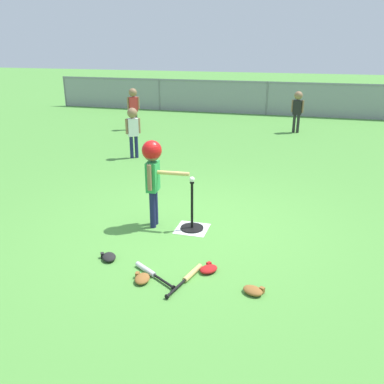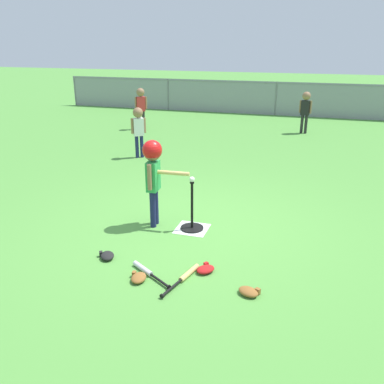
# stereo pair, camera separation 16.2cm
# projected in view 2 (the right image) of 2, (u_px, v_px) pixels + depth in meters

# --- Properties ---
(ground_plane) EXTENTS (60.00, 60.00, 0.00)m
(ground_plane) POSITION_uv_depth(u_px,v_px,m) (196.00, 227.00, 5.79)
(ground_plane) COLOR #51933D
(home_plate) EXTENTS (0.44, 0.44, 0.01)m
(home_plate) POSITION_uv_depth(u_px,v_px,m) (192.00, 229.00, 5.72)
(home_plate) COLOR white
(home_plate) RESTS_ON ground_plane
(batting_tee) EXTENTS (0.32, 0.32, 0.69)m
(batting_tee) POSITION_uv_depth(u_px,v_px,m) (192.00, 222.00, 5.68)
(batting_tee) COLOR black
(batting_tee) RESTS_ON ground_plane
(baseball_on_tee) EXTENTS (0.07, 0.07, 0.07)m
(baseball_on_tee) POSITION_uv_depth(u_px,v_px,m) (192.00, 179.00, 5.47)
(baseball_on_tee) COLOR white
(baseball_on_tee) RESTS_ON batting_tee
(batter_child) EXTENTS (0.65, 0.35, 1.24)m
(batter_child) POSITION_uv_depth(u_px,v_px,m) (153.00, 166.00, 5.53)
(batter_child) COLOR #191E4C
(batter_child) RESTS_ON ground_plane
(fielder_deep_left) EXTENTS (0.34, 0.23, 1.16)m
(fielder_deep_left) POSITION_uv_depth(u_px,v_px,m) (305.00, 107.00, 11.36)
(fielder_deep_left) COLOR #262626
(fielder_deep_left) RESTS_ON ground_plane
(fielder_deep_center) EXTENTS (0.32, 0.24, 1.19)m
(fielder_deep_center) POSITION_uv_depth(u_px,v_px,m) (141.00, 103.00, 11.89)
(fielder_deep_center) COLOR #262626
(fielder_deep_center) RESTS_ON ground_plane
(fielder_deep_right) EXTENTS (0.28, 0.23, 1.12)m
(fielder_deep_right) POSITION_uv_depth(u_px,v_px,m) (138.00, 126.00, 8.97)
(fielder_deep_right) COLOR #191E4C
(fielder_deep_right) RESTS_ON ground_plane
(spare_bat_silver) EXTENTS (0.59, 0.40, 0.06)m
(spare_bat_silver) POSITION_uv_depth(u_px,v_px,m) (146.00, 271.00, 4.62)
(spare_bat_silver) COLOR silver
(spare_bat_silver) RESTS_ON ground_plane
(spare_bat_wood) EXTENTS (0.23, 0.70, 0.06)m
(spare_bat_wood) POSITION_uv_depth(u_px,v_px,m) (186.00, 276.00, 4.52)
(spare_bat_wood) COLOR #DBB266
(spare_bat_wood) RESTS_ON ground_plane
(glove_by_plate) EXTENTS (0.27, 0.24, 0.07)m
(glove_by_plate) POSITION_uv_depth(u_px,v_px,m) (249.00, 292.00, 4.23)
(glove_by_plate) COLOR brown
(glove_by_plate) RESTS_ON ground_plane
(glove_near_bats) EXTENTS (0.25, 0.27, 0.07)m
(glove_near_bats) POSITION_uv_depth(u_px,v_px,m) (107.00, 256.00, 4.94)
(glove_near_bats) COLOR black
(glove_near_bats) RESTS_ON ground_plane
(glove_tossed_aside) EXTENTS (0.26, 0.27, 0.07)m
(glove_tossed_aside) POSITION_uv_depth(u_px,v_px,m) (206.00, 269.00, 4.64)
(glove_tossed_aside) COLOR #B21919
(glove_tossed_aside) RESTS_ON ground_plane
(glove_outfield_drop) EXTENTS (0.20, 0.24, 0.07)m
(glove_outfield_drop) POSITION_uv_depth(u_px,v_px,m) (138.00, 278.00, 4.48)
(glove_outfield_drop) COLOR brown
(glove_outfield_drop) RESTS_ON ground_plane
(outfield_fence) EXTENTS (16.06, 0.06, 1.15)m
(outfield_fence) POSITION_uv_depth(u_px,v_px,m) (276.00, 97.00, 14.22)
(outfield_fence) COLOR slate
(outfield_fence) RESTS_ON ground_plane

